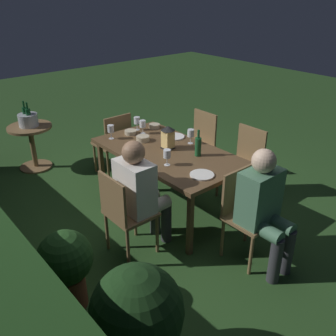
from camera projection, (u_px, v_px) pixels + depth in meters
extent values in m
plane|color=#26471E|center=(168.00, 206.00, 4.43)|extent=(16.00, 16.00, 0.00)
cube|color=brown|center=(168.00, 152.00, 4.12)|extent=(1.73, 0.94, 0.04)
cube|color=brown|center=(245.00, 196.00, 3.97)|extent=(0.05, 0.05, 0.68)
cube|color=brown|center=(153.00, 151.00, 5.05)|extent=(0.05, 0.05, 0.68)
cube|color=brown|center=(190.00, 225.00, 3.51)|extent=(0.05, 0.05, 0.68)
cube|color=brown|center=(102.00, 168.00, 4.59)|extent=(0.05, 0.05, 0.68)
cube|color=brown|center=(112.00, 143.00, 5.05)|extent=(0.40, 0.42, 0.03)
cube|color=brown|center=(118.00, 132.00, 4.82)|extent=(0.03, 0.40, 0.42)
cylinder|color=brown|center=(95.00, 158.00, 5.16)|extent=(0.03, 0.03, 0.42)
cylinder|color=brown|center=(117.00, 151.00, 5.37)|extent=(0.03, 0.03, 0.42)
cylinder|color=brown|center=(108.00, 166.00, 4.93)|extent=(0.03, 0.03, 0.42)
cylinder|color=brown|center=(130.00, 159.00, 5.13)|extent=(0.03, 0.03, 0.42)
cube|color=brown|center=(251.00, 219.00, 3.43)|extent=(0.40, 0.42, 0.03)
cube|color=brown|center=(237.00, 190.00, 3.46)|extent=(0.03, 0.40, 0.42)
cylinder|color=brown|center=(275.00, 239.00, 3.52)|extent=(0.03, 0.03, 0.42)
cylinder|color=brown|center=(251.00, 255.00, 3.31)|extent=(0.03, 0.03, 0.42)
cylinder|color=brown|center=(247.00, 223.00, 3.75)|extent=(0.03, 0.03, 0.42)
cylinder|color=brown|center=(222.00, 238.00, 3.54)|extent=(0.03, 0.03, 0.42)
cube|color=#4C7A5B|center=(259.00, 196.00, 3.27)|extent=(0.24, 0.38, 0.50)
sphere|color=beige|center=(264.00, 161.00, 3.12)|extent=(0.21, 0.21, 0.21)
cylinder|color=#4C7A5B|center=(275.00, 222.00, 3.33)|extent=(0.36, 0.13, 0.13)
cylinder|color=#4C7A5B|center=(263.00, 230.00, 3.23)|extent=(0.36, 0.13, 0.13)
cylinder|color=#333338|center=(287.00, 252.00, 3.33)|extent=(0.11, 0.11, 0.45)
cylinder|color=#333338|center=(275.00, 260.00, 3.23)|extent=(0.11, 0.11, 0.45)
cube|color=brown|center=(240.00, 166.00, 4.43)|extent=(0.42, 0.40, 0.03)
cube|color=brown|center=(251.00, 144.00, 4.44)|extent=(0.40, 0.02, 0.42)
cylinder|color=brown|center=(241.00, 192.00, 4.31)|extent=(0.03, 0.03, 0.42)
cylinder|color=brown|center=(218.00, 181.00, 4.56)|extent=(0.03, 0.03, 0.42)
cylinder|color=brown|center=(259.00, 183.00, 4.51)|extent=(0.03, 0.03, 0.42)
cylinder|color=brown|center=(236.00, 173.00, 4.75)|extent=(0.03, 0.03, 0.42)
cube|color=brown|center=(131.00, 213.00, 3.51)|extent=(0.42, 0.40, 0.03)
cube|color=brown|center=(112.00, 199.00, 3.31)|extent=(0.40, 0.03, 0.42)
cylinder|color=brown|center=(135.00, 218.00, 3.84)|extent=(0.03, 0.03, 0.42)
cylinder|color=brown|center=(157.00, 234.00, 3.59)|extent=(0.03, 0.03, 0.42)
cylinder|color=brown|center=(107.00, 231.00, 3.64)|extent=(0.03, 0.03, 0.42)
cylinder|color=brown|center=(128.00, 249.00, 3.39)|extent=(0.03, 0.03, 0.42)
cube|color=white|center=(135.00, 186.00, 3.43)|extent=(0.38, 0.24, 0.50)
sphere|color=#997051|center=(133.00, 152.00, 3.28)|extent=(0.21, 0.21, 0.21)
cylinder|color=white|center=(142.00, 200.00, 3.68)|extent=(0.13, 0.36, 0.13)
cylinder|color=white|center=(153.00, 207.00, 3.56)|extent=(0.13, 0.36, 0.13)
cylinder|color=#333338|center=(155.00, 214.00, 3.88)|extent=(0.11, 0.11, 0.45)
cylinder|color=#333338|center=(166.00, 221.00, 3.75)|extent=(0.11, 0.11, 0.45)
cube|color=brown|center=(194.00, 146.00, 4.96)|extent=(0.42, 0.40, 0.03)
cube|color=brown|center=(205.00, 127.00, 4.97)|extent=(0.40, 0.02, 0.42)
cylinder|color=brown|center=(194.00, 169.00, 4.84)|extent=(0.03, 0.03, 0.42)
cylinder|color=brown|center=(176.00, 160.00, 5.09)|extent=(0.03, 0.03, 0.42)
cylinder|color=brown|center=(212.00, 162.00, 5.04)|extent=(0.03, 0.03, 0.42)
cylinder|color=brown|center=(194.00, 154.00, 5.28)|extent=(0.03, 0.03, 0.42)
cube|color=black|center=(168.00, 148.00, 4.15)|extent=(0.12, 0.12, 0.01)
cube|color=#F9D17A|center=(168.00, 139.00, 4.11)|extent=(0.11, 0.11, 0.20)
cone|color=black|center=(168.00, 128.00, 4.05)|extent=(0.15, 0.15, 0.05)
cylinder|color=#195128|center=(198.00, 147.00, 3.94)|extent=(0.07, 0.07, 0.20)
cylinder|color=#195128|center=(199.00, 134.00, 3.88)|extent=(0.03, 0.03, 0.09)
cylinder|color=silver|center=(143.00, 133.00, 4.57)|extent=(0.06, 0.06, 0.00)
cylinder|color=silver|center=(143.00, 130.00, 4.55)|extent=(0.01, 0.01, 0.08)
cylinder|color=silver|center=(143.00, 124.00, 4.51)|extent=(0.08, 0.08, 0.08)
cylinder|color=maroon|center=(143.00, 126.00, 4.52)|extent=(0.07, 0.07, 0.03)
cylinder|color=silver|center=(190.00, 143.00, 4.29)|extent=(0.06, 0.06, 0.00)
cylinder|color=silver|center=(191.00, 140.00, 4.27)|extent=(0.01, 0.01, 0.08)
cylinder|color=silver|center=(191.00, 133.00, 4.23)|extent=(0.08, 0.08, 0.08)
cylinder|color=maroon|center=(191.00, 135.00, 4.24)|extent=(0.07, 0.07, 0.03)
cylinder|color=silver|center=(137.00, 130.00, 4.68)|extent=(0.06, 0.06, 0.00)
cylinder|color=silver|center=(137.00, 127.00, 4.66)|extent=(0.01, 0.01, 0.08)
cylinder|color=silver|center=(137.00, 120.00, 4.63)|extent=(0.08, 0.08, 0.08)
cylinder|color=maroon|center=(137.00, 122.00, 4.64)|extent=(0.07, 0.07, 0.03)
cylinder|color=silver|center=(111.00, 139.00, 4.42)|extent=(0.06, 0.06, 0.00)
cylinder|color=silver|center=(111.00, 135.00, 4.40)|extent=(0.01, 0.01, 0.08)
cylinder|color=silver|center=(111.00, 129.00, 4.36)|extent=(0.08, 0.08, 0.08)
cylinder|color=maroon|center=(111.00, 131.00, 4.37)|extent=(0.07, 0.07, 0.03)
cylinder|color=silver|center=(167.00, 165.00, 3.77)|extent=(0.06, 0.06, 0.00)
cylinder|color=silver|center=(167.00, 161.00, 3.76)|extent=(0.01, 0.01, 0.08)
cylinder|color=silver|center=(167.00, 154.00, 3.72)|extent=(0.08, 0.08, 0.08)
cylinder|color=maroon|center=(167.00, 156.00, 3.73)|extent=(0.07, 0.07, 0.03)
cylinder|color=white|center=(174.00, 137.00, 4.46)|extent=(0.24, 0.24, 0.01)
cylinder|color=white|center=(202.00, 175.00, 3.56)|extent=(0.23, 0.23, 0.01)
cylinder|color=#BCAD8E|center=(154.00, 126.00, 4.74)|extent=(0.14, 0.14, 0.05)
cylinder|color=#424C1E|center=(154.00, 125.00, 4.73)|extent=(0.12, 0.12, 0.02)
cylinder|color=#BCAD8E|center=(131.00, 132.00, 4.54)|extent=(0.15, 0.15, 0.05)
cylinder|color=tan|center=(131.00, 131.00, 4.54)|extent=(0.13, 0.13, 0.01)
cylinder|color=#BCAD8E|center=(143.00, 138.00, 4.34)|extent=(0.16, 0.16, 0.06)
cylinder|color=#477533|center=(143.00, 137.00, 4.34)|extent=(0.13, 0.13, 0.02)
cylinder|color=brown|center=(29.00, 127.00, 5.11)|extent=(0.60, 0.60, 0.03)
cylinder|color=brown|center=(33.00, 148.00, 5.25)|extent=(0.07, 0.07, 0.59)
cylinder|color=brown|center=(36.00, 166.00, 5.37)|extent=(0.45, 0.45, 0.02)
cylinder|color=#B2B7BF|center=(28.00, 120.00, 5.06)|extent=(0.26, 0.26, 0.17)
cylinder|color=white|center=(28.00, 117.00, 5.04)|extent=(0.23, 0.23, 0.04)
cylinder|color=#144723|center=(28.00, 115.00, 4.99)|extent=(0.07, 0.07, 0.16)
cylinder|color=#144723|center=(27.00, 106.00, 4.94)|extent=(0.03, 0.03, 0.09)
cylinder|color=#144723|center=(25.00, 113.00, 5.05)|extent=(0.07, 0.07, 0.16)
cylinder|color=#144723|center=(23.00, 104.00, 4.99)|extent=(0.03, 0.03, 0.09)
sphere|color=#193816|center=(137.00, 311.00, 2.32)|extent=(0.60, 0.60, 0.60)
cylinder|color=brown|center=(70.00, 290.00, 3.01)|extent=(0.27, 0.27, 0.30)
sphere|color=#234C1E|center=(65.00, 258.00, 2.87)|extent=(0.44, 0.44, 0.44)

